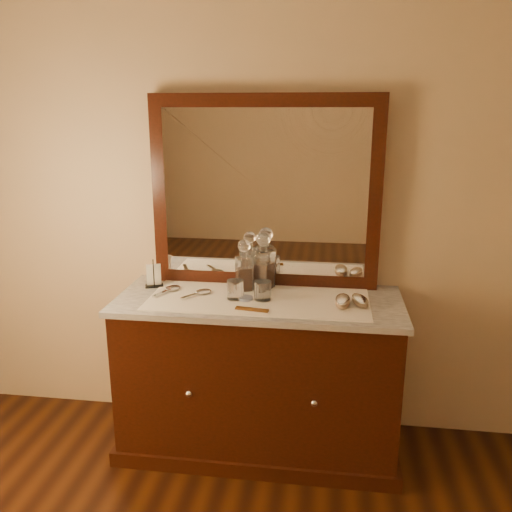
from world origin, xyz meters
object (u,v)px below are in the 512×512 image
at_px(hand_mirror_inner, 201,292).
at_px(brush_far, 360,301).
at_px(pin_dish, 245,298).
at_px(hand_mirror_outer, 170,289).
at_px(comb, 252,309).
at_px(napkin_rack, 154,276).
at_px(decanter_left, 244,270).
at_px(dresser_cabinet, 259,377).
at_px(mirror_frame, 265,193).
at_px(brush_near, 343,301).
at_px(decanter_right, 263,267).

bearing_deg(hand_mirror_inner, brush_far, -2.94).
relative_size(pin_dish, hand_mirror_outer, 0.37).
bearing_deg(comb, napkin_rack, 162.28).
bearing_deg(decanter_left, brush_far, -13.30).
distance_m(dresser_cabinet, comb, 0.48).
bearing_deg(mirror_frame, brush_near, -35.42).
bearing_deg(hand_mirror_inner, brush_near, -5.24).
bearing_deg(brush_near, napkin_rack, 170.95).
bearing_deg(mirror_frame, hand_mirror_outer, -156.87).
xyz_separation_m(comb, brush_near, (0.43, 0.12, 0.02)).
relative_size(napkin_rack, brush_near, 0.87).
distance_m(napkin_rack, decanter_left, 0.49).
relative_size(napkin_rack, brush_far, 0.89).
relative_size(hand_mirror_outer, hand_mirror_inner, 1.12).
distance_m(napkin_rack, hand_mirror_outer, 0.14).
xyz_separation_m(pin_dish, decanter_right, (0.07, 0.19, 0.11)).
bearing_deg(comb, hand_mirror_inner, 155.75).
relative_size(pin_dish, hand_mirror_inner, 0.42).
bearing_deg(decanter_left, hand_mirror_outer, -169.60).
xyz_separation_m(brush_near, brush_far, (0.08, 0.02, -0.00)).
xyz_separation_m(decanter_right, brush_far, (0.50, -0.18, -0.10)).
height_order(decanter_left, brush_far, decanter_left).
bearing_deg(mirror_frame, dresser_cabinet, -90.00).
bearing_deg(brush_near, hand_mirror_inner, 174.76).
bearing_deg(dresser_cabinet, mirror_frame, 90.00).
bearing_deg(hand_mirror_inner, decanter_left, 24.91).
bearing_deg(pin_dish, decanter_left, 100.67).
relative_size(mirror_frame, decanter_left, 4.40).
bearing_deg(decanter_right, mirror_frame, 91.87).
distance_m(brush_near, brush_far, 0.09).
xyz_separation_m(dresser_cabinet, napkin_rack, (-0.58, 0.11, 0.50)).
xyz_separation_m(comb, napkin_rack, (-0.57, 0.28, 0.05)).
height_order(mirror_frame, brush_far, mirror_frame).
xyz_separation_m(dresser_cabinet, decanter_right, (0.00, 0.15, 0.56)).
xyz_separation_m(dresser_cabinet, hand_mirror_inner, (-0.30, 0.01, 0.45)).
relative_size(dresser_cabinet, mirror_frame, 1.17).
xyz_separation_m(dresser_cabinet, brush_far, (0.50, -0.03, 0.46)).
relative_size(comb, brush_near, 0.98).
distance_m(mirror_frame, hand_mirror_inner, 0.62).
bearing_deg(decanter_right, brush_near, -26.22).
xyz_separation_m(mirror_frame, napkin_rack, (-0.58, -0.14, -0.44)).
height_order(napkin_rack, decanter_right, decanter_right).
height_order(mirror_frame, decanter_right, mirror_frame).
distance_m(pin_dish, brush_near, 0.48).
height_order(dresser_cabinet, comb, comb).
distance_m(dresser_cabinet, napkin_rack, 0.77).
relative_size(brush_near, hand_mirror_inner, 0.91).
bearing_deg(comb, decanter_left, 114.38).
relative_size(dresser_cabinet, pin_dish, 18.70).
relative_size(napkin_rack, hand_mirror_outer, 0.71).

